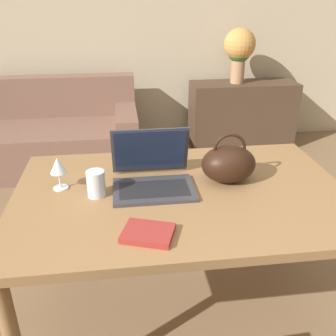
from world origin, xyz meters
TOP-DOWN VIEW (x-y plane):
  - wall_back at (0.00, 3.35)m, footprint 10.00×0.06m
  - dining_table at (0.03, 0.65)m, footprint 1.51×0.97m
  - couch at (-1.01, 2.77)m, footprint 1.87×0.88m
  - sideboard at (1.09, 3.00)m, footprint 1.12×0.40m
  - laptop at (-0.10, 0.74)m, footprint 0.37×0.32m
  - drinking_glass at (-0.35, 0.66)m, footprint 0.08×0.08m
  - wine_glass at (-0.52, 0.75)m, footprint 0.08×0.08m
  - handbag at (0.26, 0.72)m, footprint 0.26×0.19m
  - flower_vase at (1.00, 3.00)m, footprint 0.32×0.32m
  - book at (-0.15, 0.33)m, footprint 0.22×0.19m

SIDE VIEW (x-z plane):
  - couch at x=-1.01m, z-range -0.13..0.69m
  - sideboard at x=1.09m, z-range 0.00..0.71m
  - dining_table at x=0.03m, z-range 0.31..1.08m
  - book at x=-0.15m, z-range 0.77..0.80m
  - drinking_glass at x=-0.35m, z-range 0.77..0.89m
  - laptop at x=-0.10m, z-range 0.71..0.97m
  - handbag at x=0.26m, z-range 0.74..0.98m
  - wine_glass at x=-0.52m, z-range 0.81..0.96m
  - flower_vase at x=1.00m, z-range 0.78..1.33m
  - wall_back at x=0.00m, z-range 0.00..2.70m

